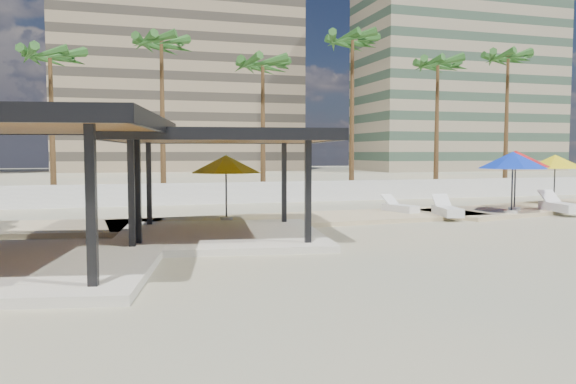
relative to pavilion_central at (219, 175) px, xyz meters
name	(u,v)px	position (x,y,z in m)	size (l,w,h in m)	color
ground	(318,252)	(2.30, -3.36, -2.13)	(200.00, 200.00, 0.00)	tan
promenade	(302,218)	(4.30, 4.30, -2.07)	(44.45, 7.97, 0.24)	#C6B284
boundary_wall	(222,193)	(2.30, 12.64, -1.53)	(56.00, 0.30, 1.20)	silver
building_mid	(179,82)	(6.30, 74.64, 12.14)	(38.00, 16.00, 30.40)	#847259
building_east	(458,65)	(50.30, 62.64, 15.14)	(32.00, 15.00, 36.40)	gray
pavilion_central	(219,175)	(0.00, 0.00, 0.00)	(7.97, 7.97, 3.57)	beige
pavilion_west	(4,179)	(-5.85, -3.71, 0.12)	(8.72, 8.72, 3.77)	beige
umbrella_b	(226,164)	(0.89, 3.60, 0.28)	(3.62, 3.62, 2.60)	beige
umbrella_c	(516,159)	(14.54, 3.47, 0.46)	(4.14, 4.14, 2.80)	beige
umbrella_d	(513,160)	(13.57, 2.44, 0.41)	(3.95, 3.95, 2.74)	beige
umbrella_e	(555,162)	(18.73, 5.60, 0.28)	(3.27, 3.27, 2.59)	beige
lounger_b	(447,210)	(10.31, 2.49, -1.74)	(1.24, 2.37, 0.85)	silver
lounger_c	(400,208)	(9.08, 4.45, -1.77)	(1.11, 2.08, 0.75)	silver
lounger_d	(560,206)	(16.26, 2.49, -1.73)	(1.11, 2.52, 0.92)	silver
palm_c	(50,61)	(-6.70, 14.74, 5.71)	(3.00, 3.00, 8.99)	brown
palm_d	(161,49)	(-0.70, 15.54, 6.82)	(3.00, 3.00, 10.16)	brown
palm_e	(263,70)	(5.30, 15.04, 5.81)	(3.00, 3.00, 9.09)	brown
palm_f	(353,47)	(11.30, 15.24, 7.51)	(3.00, 3.00, 10.91)	brown
palm_g	(438,69)	(17.30, 14.84, 6.30)	(3.00, 3.00, 9.61)	brown
palm_h	(508,63)	(23.30, 15.44, 7.10)	(3.00, 3.00, 10.46)	brown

